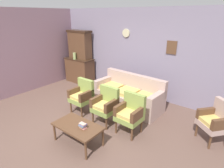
{
  "coord_description": "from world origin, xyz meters",
  "views": [
    {
      "loc": [
        2.7,
        -2.42,
        2.51
      ],
      "look_at": [
        0.04,
        1.03,
        0.85
      ],
      "focal_mm": 29.56,
      "sensor_mm": 36.0,
      "label": 1
    }
  ],
  "objects_px": {
    "floral_couch": "(128,95)",
    "armchair_row_middle": "(130,112)",
    "side_cabinet": "(80,70)",
    "vase_on_cabinet": "(75,56)",
    "book_stack_on_table": "(83,126)",
    "coffee_table": "(78,127)",
    "armchair_by_doorway": "(82,95)",
    "wingback_chair_by_fireplace": "(216,120)",
    "armchair_near_couch_end": "(106,104)"
  },
  "relations": [
    {
      "from": "side_cabinet",
      "to": "vase_on_cabinet",
      "type": "height_order",
      "value": "vase_on_cabinet"
    },
    {
      "from": "side_cabinet",
      "to": "armchair_row_middle",
      "type": "height_order",
      "value": "side_cabinet"
    },
    {
      "from": "vase_on_cabinet",
      "to": "book_stack_on_table",
      "type": "bearing_deg",
      "value": -39.86
    },
    {
      "from": "armchair_near_couch_end",
      "to": "book_stack_on_table",
      "type": "distance_m",
      "value": 0.97
    },
    {
      "from": "coffee_table",
      "to": "vase_on_cabinet",
      "type": "bearing_deg",
      "value": 138.63
    },
    {
      "from": "side_cabinet",
      "to": "vase_on_cabinet",
      "type": "bearing_deg",
      "value": -99.48
    },
    {
      "from": "side_cabinet",
      "to": "book_stack_on_table",
      "type": "xyz_separation_m",
      "value": [
        2.86,
        -2.6,
        0.01
      ]
    },
    {
      "from": "side_cabinet",
      "to": "floral_couch",
      "type": "xyz_separation_m",
      "value": [
        2.62,
        -0.58,
        -0.14
      ]
    },
    {
      "from": "armchair_near_couch_end",
      "to": "book_stack_on_table",
      "type": "height_order",
      "value": "armchair_near_couch_end"
    },
    {
      "from": "side_cabinet",
      "to": "armchair_near_couch_end",
      "type": "relative_size",
      "value": 1.28
    },
    {
      "from": "floral_couch",
      "to": "coffee_table",
      "type": "xyz_separation_m",
      "value": [
        0.09,
        -2.02,
        0.05
      ]
    },
    {
      "from": "coffee_table",
      "to": "side_cabinet",
      "type": "bearing_deg",
      "value": 136.24
    },
    {
      "from": "armchair_near_couch_end",
      "to": "book_stack_on_table",
      "type": "xyz_separation_m",
      "value": [
        0.2,
        -0.95,
        -0.02
      ]
    },
    {
      "from": "vase_on_cabinet",
      "to": "side_cabinet",
      "type": "bearing_deg",
      "value": 80.52
    },
    {
      "from": "floral_couch",
      "to": "side_cabinet",
      "type": "bearing_deg",
      "value": 167.61
    },
    {
      "from": "floral_couch",
      "to": "coffee_table",
      "type": "height_order",
      "value": "floral_couch"
    },
    {
      "from": "floral_couch",
      "to": "armchair_row_middle",
      "type": "xyz_separation_m",
      "value": [
        0.72,
        -1.05,
        0.17
      ]
    },
    {
      "from": "side_cabinet",
      "to": "armchair_near_couch_end",
      "type": "xyz_separation_m",
      "value": [
        2.66,
        -1.65,
        0.03
      ]
    },
    {
      "from": "vase_on_cabinet",
      "to": "armchair_row_middle",
      "type": "relative_size",
      "value": 0.27
    },
    {
      "from": "side_cabinet",
      "to": "armchair_near_couch_end",
      "type": "height_order",
      "value": "side_cabinet"
    },
    {
      "from": "armchair_near_couch_end",
      "to": "vase_on_cabinet",
      "type": "bearing_deg",
      "value": 151.44
    },
    {
      "from": "wingback_chair_by_fireplace",
      "to": "armchair_by_doorway",
      "type": "bearing_deg",
      "value": -165.47
    },
    {
      "from": "armchair_by_doorway",
      "to": "floral_couch",
      "type": "bearing_deg",
      "value": 52.69
    },
    {
      "from": "armchair_by_doorway",
      "to": "wingback_chair_by_fireplace",
      "type": "distance_m",
      "value": 3.16
    },
    {
      "from": "vase_on_cabinet",
      "to": "armchair_row_middle",
      "type": "xyz_separation_m",
      "value": [
        3.37,
        -1.44,
        -0.55
      ]
    },
    {
      "from": "armchair_row_middle",
      "to": "coffee_table",
      "type": "relative_size",
      "value": 0.9
    },
    {
      "from": "armchair_near_couch_end",
      "to": "coffee_table",
      "type": "bearing_deg",
      "value": -87.13
    },
    {
      "from": "coffee_table",
      "to": "book_stack_on_table",
      "type": "relative_size",
      "value": 7.03
    },
    {
      "from": "floral_couch",
      "to": "armchair_by_doorway",
      "type": "height_order",
      "value": "same"
    },
    {
      "from": "side_cabinet",
      "to": "coffee_table",
      "type": "distance_m",
      "value": 3.75
    },
    {
      "from": "armchair_by_doorway",
      "to": "armchair_near_couch_end",
      "type": "relative_size",
      "value": 1.0
    },
    {
      "from": "armchair_near_couch_end",
      "to": "wingback_chair_by_fireplace",
      "type": "height_order",
      "value": "same"
    },
    {
      "from": "floral_couch",
      "to": "armchair_near_couch_end",
      "type": "relative_size",
      "value": 2.24
    },
    {
      "from": "floral_couch",
      "to": "wingback_chair_by_fireplace",
      "type": "xyz_separation_m",
      "value": [
        2.27,
        -0.25,
        0.17
      ]
    },
    {
      "from": "wingback_chair_by_fireplace",
      "to": "book_stack_on_table",
      "type": "bearing_deg",
      "value": -138.85
    },
    {
      "from": "floral_couch",
      "to": "book_stack_on_table",
      "type": "height_order",
      "value": "floral_couch"
    },
    {
      "from": "floral_couch",
      "to": "book_stack_on_table",
      "type": "xyz_separation_m",
      "value": [
        0.24,
        -2.02,
        0.15
      ]
    },
    {
      "from": "side_cabinet",
      "to": "vase_on_cabinet",
      "type": "xyz_separation_m",
      "value": [
        -0.03,
        -0.18,
        0.59
      ]
    },
    {
      "from": "side_cabinet",
      "to": "armchair_by_doorway",
      "type": "distance_m",
      "value": 2.44
    },
    {
      "from": "coffee_table",
      "to": "armchair_by_doorway",
      "type": "bearing_deg",
      "value": 132.1
    },
    {
      "from": "side_cabinet",
      "to": "book_stack_on_table",
      "type": "bearing_deg",
      "value": -42.22
    },
    {
      "from": "book_stack_on_table",
      "to": "armchair_near_couch_end",
      "type": "bearing_deg",
      "value": 101.86
    },
    {
      "from": "side_cabinet",
      "to": "armchair_row_middle",
      "type": "bearing_deg",
      "value": -25.88
    },
    {
      "from": "armchair_near_couch_end",
      "to": "coffee_table",
      "type": "xyz_separation_m",
      "value": [
        0.05,
        -0.95,
        -0.12
      ]
    },
    {
      "from": "floral_couch",
      "to": "wingback_chair_by_fireplace",
      "type": "distance_m",
      "value": 2.29
    },
    {
      "from": "floral_couch",
      "to": "armchair_row_middle",
      "type": "height_order",
      "value": "same"
    },
    {
      "from": "armchair_near_couch_end",
      "to": "book_stack_on_table",
      "type": "relative_size",
      "value": 6.33
    },
    {
      "from": "side_cabinet",
      "to": "coffee_table",
      "type": "relative_size",
      "value": 1.16
    },
    {
      "from": "vase_on_cabinet",
      "to": "armchair_near_couch_end",
      "type": "relative_size",
      "value": 0.27
    },
    {
      "from": "book_stack_on_table",
      "to": "vase_on_cabinet",
      "type": "bearing_deg",
      "value": 140.14
    }
  ]
}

